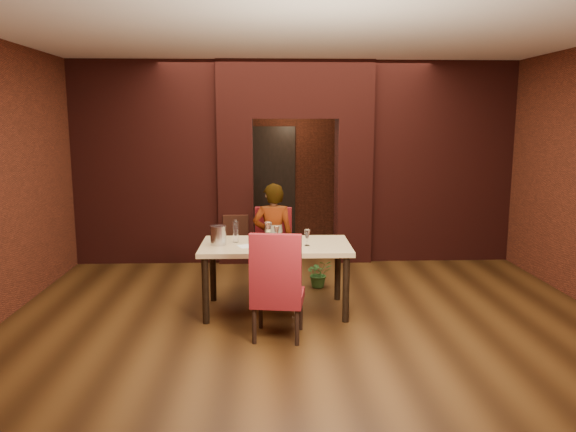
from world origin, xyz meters
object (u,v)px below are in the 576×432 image
(person_seated, at_px, (273,238))
(potted_plant, at_px, (319,273))
(wine_glass_c, at_px, (307,238))
(wine_bucket, at_px, (218,235))
(wine_glass_a, at_px, (268,232))
(wine_glass_b, at_px, (277,234))
(dining_table, at_px, (276,277))
(chair_far, at_px, (271,250))
(chair_near, at_px, (278,284))
(water_bottle, at_px, (236,231))

(person_seated, xyz_separation_m, potted_plant, (0.63, 0.21, -0.54))
(wine_glass_c, relative_size, wine_bucket, 0.83)
(wine_glass_a, bearing_deg, wine_bucket, -161.03)
(wine_glass_b, xyz_separation_m, potted_plant, (0.60, 0.80, -0.72))
(dining_table, distance_m, wine_bucket, 0.86)
(wine_glass_b, bearing_deg, wine_glass_a, 165.13)
(chair_far, distance_m, person_seated, 0.21)
(potted_plant, bearing_deg, wine_bucket, -142.73)
(wine_bucket, bearing_deg, chair_near, -49.43)
(chair_far, bearing_deg, wine_glass_c, -57.55)
(person_seated, distance_m, potted_plant, 0.86)
(person_seated, bearing_deg, wine_bucket, 50.85)
(wine_glass_c, bearing_deg, chair_far, 113.33)
(person_seated, xyz_separation_m, wine_glass_c, (0.38, -0.85, 0.19))
(chair_near, xyz_separation_m, water_bottle, (-0.49, 0.93, 0.39))
(chair_far, distance_m, wine_bucket, 1.14)
(water_bottle, bearing_deg, person_seated, 54.31)
(chair_far, height_order, water_bottle, same)
(chair_near, bearing_deg, potted_plant, -100.47)
(person_seated, relative_size, water_bottle, 5.30)
(wine_glass_b, distance_m, wine_glass_c, 0.43)
(chair_far, relative_size, wine_glass_b, 6.14)
(chair_near, bearing_deg, person_seated, -80.72)
(chair_far, relative_size, wine_glass_a, 4.81)
(chair_far, bearing_deg, potted_plant, 18.60)
(chair_near, relative_size, water_bottle, 4.18)
(wine_glass_a, xyz_separation_m, wine_bucket, (-0.59, -0.20, -0.00))
(chair_far, bearing_deg, wine_glass_a, -84.37)
(person_seated, distance_m, wine_glass_c, 0.95)
(wine_bucket, height_order, potted_plant, wine_bucket)
(dining_table, distance_m, wine_glass_a, 0.56)
(person_seated, relative_size, potted_plant, 3.81)
(person_seated, bearing_deg, chair_far, -74.35)
(chair_near, bearing_deg, dining_table, -81.05)
(wine_glass_b, xyz_separation_m, wine_glass_c, (0.35, -0.26, 0.00))
(chair_far, height_order, wine_glass_c, chair_far)
(wine_glass_c, distance_m, water_bottle, 0.87)
(dining_table, height_order, chair_near, chair_near)
(person_seated, bearing_deg, water_bottle, 55.55)
(wine_bucket, bearing_deg, water_bottle, 33.89)
(dining_table, xyz_separation_m, wine_bucket, (-0.67, -0.03, 0.53))
(person_seated, height_order, potted_plant, person_seated)
(water_bottle, bearing_deg, chair_far, 59.54)
(dining_table, relative_size, wine_glass_a, 7.69)
(chair_near, distance_m, water_bottle, 1.12)
(chair_near, distance_m, potted_plant, 1.92)
(chair_near, relative_size, wine_glass_a, 5.05)
(chair_near, relative_size, person_seated, 0.79)
(dining_table, height_order, potted_plant, dining_table)
(dining_table, relative_size, potted_plant, 4.57)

